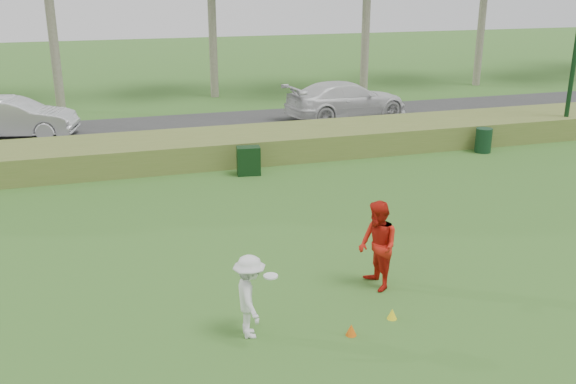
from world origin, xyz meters
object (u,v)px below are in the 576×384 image
object	(u,v)px
player_red	(378,246)
car_mid	(14,118)
cone_yellow	(392,314)
trash_bin	(483,140)
player_white	(250,296)
utility_cabinet	(249,161)
car_right	(346,100)
cone_orange	(351,330)

from	to	relation	value
player_red	car_mid	bearing A→B (deg)	-154.73
cone_yellow	trash_bin	world-z (taller)	trash_bin
player_red	player_white	bearing A→B (deg)	-72.70
utility_cabinet	car_mid	bearing A→B (deg)	143.35
player_white	car_right	world-z (taller)	car_right
car_right	utility_cabinet	bearing A→B (deg)	130.64
trash_bin	cone_yellow	bearing A→B (deg)	-130.13
cone_yellow	car_mid	xyz separation A→B (m)	(-8.42, 17.79, 0.76)
cone_orange	utility_cabinet	xyz separation A→B (m)	(0.56, 10.46, 0.37)
player_white	player_red	xyz separation A→B (m)	(3.04, 1.09, 0.17)
player_red	utility_cabinet	distance (m)	8.85
trash_bin	car_right	bearing A→B (deg)	111.63
trash_bin	player_white	bearing A→B (deg)	-138.66
player_white	cone_orange	world-z (taller)	player_white
utility_cabinet	trash_bin	world-z (taller)	utility_cabinet
cone_orange	car_mid	world-z (taller)	car_mid
player_white	trash_bin	xyz separation A→B (m)	(11.53, 10.14, -0.34)
player_white	trash_bin	distance (m)	15.36
cone_orange	player_white	bearing A→B (deg)	162.87
player_white	cone_orange	bearing A→B (deg)	-103.97
cone_orange	car_mid	distance (m)	19.60
cone_yellow	player_red	bearing A→B (deg)	79.24
cone_orange	car_mid	size ratio (longest dim) A/B	0.05
player_red	cone_orange	world-z (taller)	player_red
cone_yellow	trash_bin	distance (m)	13.56
player_white	cone_yellow	distance (m)	2.89
player_red	cone_yellow	size ratio (longest dim) A/B	8.98
player_white	car_right	size ratio (longest dim) A/B	0.28
player_red	utility_cabinet	world-z (taller)	player_red
cone_orange	trash_bin	xyz separation A→B (m)	(9.74, 10.70, 0.35)
cone_orange	car_right	distance (m)	19.03
player_white	car_right	distance (m)	19.25
player_red	cone_orange	distance (m)	2.24
utility_cabinet	car_right	bearing A→B (deg)	55.67
cone_yellow	car_mid	world-z (taller)	car_mid
player_white	cone_yellow	xyz separation A→B (m)	(2.79, -0.22, -0.70)
player_red	car_right	size ratio (longest dim) A/B	0.33
car_mid	cone_orange	bearing A→B (deg)	-145.29
cone_orange	trash_bin	distance (m)	14.47
cone_yellow	utility_cabinet	xyz separation A→B (m)	(-0.44, 10.13, 0.37)
player_red	car_mid	xyz separation A→B (m)	(-8.67, 16.48, -0.10)
cone_orange	player_red	bearing A→B (deg)	52.90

